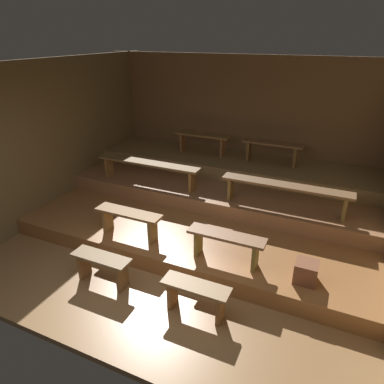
% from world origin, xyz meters
% --- Properties ---
extents(ground, '(6.27, 5.43, 0.08)m').
position_xyz_m(ground, '(0.00, 2.32, -0.04)').
color(ground, '#9D7145').
extents(wall_back, '(6.27, 0.06, 2.68)m').
position_xyz_m(wall_back, '(0.00, 4.66, 1.34)').
color(wall_back, olive).
rests_on(wall_back, ground).
extents(wall_left, '(0.06, 5.43, 2.68)m').
position_xyz_m(wall_left, '(-2.76, 2.32, 1.34)').
color(wall_left, brown).
rests_on(wall_left, ground).
extents(platform_lower, '(5.47, 3.60, 0.25)m').
position_xyz_m(platform_lower, '(0.00, 2.83, 0.13)').
color(platform_lower, '#A56B3B').
rests_on(platform_lower, ground).
extents(platform_middle, '(5.47, 2.18, 0.25)m').
position_xyz_m(platform_middle, '(0.00, 3.54, 0.38)').
color(platform_middle, '#A8724B').
rests_on(platform_middle, platform_lower).
extents(platform_upper, '(5.47, 1.24, 0.25)m').
position_xyz_m(platform_upper, '(0.00, 4.02, 0.63)').
color(platform_upper, olive).
rests_on(platform_upper, platform_middle).
extents(bench_floor_left, '(0.81, 0.26, 0.41)m').
position_xyz_m(bench_floor_left, '(-0.67, 0.61, 0.29)').
color(bench_floor_left, olive).
rests_on(bench_floor_left, ground).
extents(bench_floor_right, '(0.81, 0.26, 0.41)m').
position_xyz_m(bench_floor_right, '(0.67, 0.61, 0.29)').
color(bench_floor_right, olive).
rests_on(bench_floor_right, ground).
extents(bench_lower_left, '(1.04, 0.26, 0.41)m').
position_xyz_m(bench_lower_left, '(-0.76, 1.40, 0.56)').
color(bench_lower_left, olive).
rests_on(bench_lower_left, platform_lower).
extents(bench_lower_right, '(1.04, 0.26, 0.41)m').
position_xyz_m(bench_lower_right, '(0.76, 1.40, 0.56)').
color(bench_lower_right, '#8E603F').
rests_on(bench_lower_right, platform_lower).
extents(bench_middle_left, '(2.01, 0.26, 0.41)m').
position_xyz_m(bench_middle_left, '(-1.24, 2.77, 0.84)').
color(bench_middle_left, olive).
rests_on(bench_middle_left, platform_middle).
extents(bench_middle_right, '(2.01, 0.26, 0.41)m').
position_xyz_m(bench_middle_right, '(1.24, 2.77, 0.84)').
color(bench_middle_right, olive).
rests_on(bench_middle_right, platform_middle).
extents(bench_upper_left, '(1.13, 0.26, 0.41)m').
position_xyz_m(bench_upper_left, '(-0.72, 4.08, 1.07)').
color(bench_upper_left, olive).
rests_on(bench_upper_left, platform_upper).
extents(bench_upper_right, '(1.13, 0.26, 0.41)m').
position_xyz_m(bench_upper_right, '(0.72, 4.08, 1.07)').
color(bench_upper_right, brown).
rests_on(bench_upper_right, platform_upper).
extents(wooden_crate_lower, '(0.27, 0.27, 0.27)m').
position_xyz_m(wooden_crate_lower, '(1.79, 1.41, 0.39)').
color(wooden_crate_lower, brown).
rests_on(wooden_crate_lower, platform_lower).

